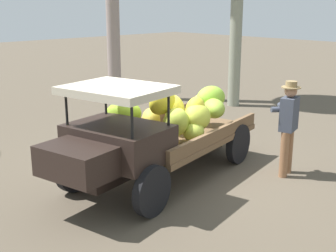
% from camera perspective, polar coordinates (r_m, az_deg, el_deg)
% --- Properties ---
extents(ground_plane, '(60.00, 60.00, 0.00)m').
position_cam_1_polar(ground_plane, '(8.39, 1.10, -5.97)').
color(ground_plane, brown).
extents(truck, '(4.63, 2.42, 1.83)m').
position_cam_1_polar(truck, '(7.73, -1.83, -0.72)').
color(truck, black).
rests_on(truck, ground).
extents(farmer, '(0.54, 0.49, 1.73)m').
position_cam_1_polar(farmer, '(8.30, 14.94, 0.43)').
color(farmer, '#916342').
rests_on(farmer, ground).
extents(wooden_crate, '(0.65, 0.72, 0.51)m').
position_cam_1_polar(wooden_crate, '(10.12, 5.43, -0.77)').
color(wooden_crate, olive).
rests_on(wooden_crate, ground).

